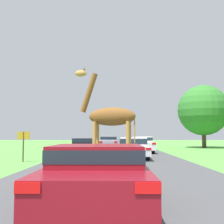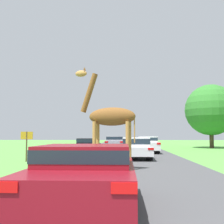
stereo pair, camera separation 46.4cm
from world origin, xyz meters
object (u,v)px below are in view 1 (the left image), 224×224
Objects in this scene: car_far_ahead at (142,144)px; car_verge_right at (83,146)px; car_lead_maroon at (97,175)px; giraffe_near_road at (110,118)px; sign_post at (23,141)px; car_queue_right at (109,142)px; tree_centre_back at (203,110)px; car_queue_left at (133,147)px.

car_far_ahead is 1.22× the size of car_verge_right.
car_far_ahead is (2.73, 18.77, 0.04)m from car_lead_maroon.
giraffe_near_road is 2.74× the size of sign_post.
car_queue_right reaches higher than car_verge_right.
sign_post is (-15.72, -17.38, -3.25)m from tree_centre_back.
tree_centre_back is 4.34× the size of sign_post.
car_far_ahead reaches higher than car_verge_right.
sign_post is at bearing -107.80° from car_queue_right.
car_queue_left is 6.89m from sign_post.
car_queue_right reaches higher than car_queue_left.
car_lead_maroon is 12.78m from car_queue_left.
car_verge_right is (-1.83, -7.77, -0.06)m from car_queue_right.
car_queue_left is 5.26m from car_verge_right.
car_lead_maroon is 29.79m from tree_centre_back.
car_lead_maroon is at bearing -89.22° from car_queue_right.
car_queue_right is at bearing -163.68° from tree_centre_back.
car_queue_right is 11.67m from car_queue_left.
car_queue_right is at bearing 119.37° from car_far_ahead.
car_queue_left is at bearing -45.63° from car_verge_right.
car_lead_maroon is 1.01× the size of car_queue_right.
car_queue_left is at bearing -122.27° from tree_centre_back.
car_lead_maroon is 24.21m from car_queue_right.
sign_post reaches higher than car_lead_maroon.
giraffe_near_road is 1.17× the size of car_lead_maroon.
giraffe_near_road reaches higher than car_queue_left.
tree_centre_back is at bearing -17.93° from giraffe_near_road.
car_verge_right is (-3.67, 3.76, -0.05)m from car_queue_left.
car_queue_left is (1.84, -11.52, -0.01)m from car_queue_right.
car_queue_left is 1.22× the size of car_verge_right.
car_queue_right reaches higher than car_far_ahead.
car_queue_right is (-0.33, 24.21, 0.03)m from car_lead_maroon.
car_far_ahead is (1.22, 6.08, 0.01)m from car_queue_left.
car_queue_right is 1.01× the size of car_verge_right.
giraffe_near_road is 17.51m from car_queue_right.
tree_centre_back is at bearing 47.87° from sign_post.
car_lead_maroon is (-0.12, -6.78, -1.57)m from giraffe_near_road.
car_queue_left is 1.00× the size of car_far_ahead.
giraffe_near_road is 23.43m from tree_centre_back.
giraffe_near_road is 12.37m from car_far_ahead.
car_verge_right is at bearing -139.70° from tree_centre_back.
car_verge_right is (-2.28, 9.67, -1.60)m from giraffe_near_road.
giraffe_near_road reaches higher than sign_post.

